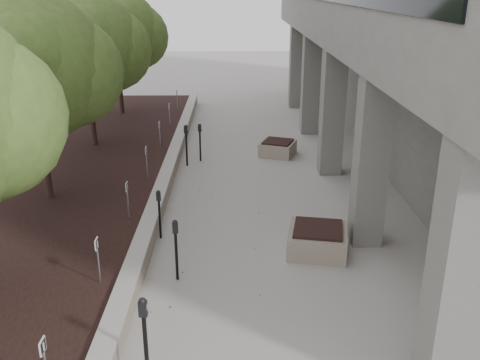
{
  "coord_description": "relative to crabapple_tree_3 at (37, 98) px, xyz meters",
  "views": [
    {
      "loc": [
        0.26,
        -5.41,
        5.84
      ],
      "look_at": [
        0.41,
        7.14,
        1.17
      ],
      "focal_mm": 39.34,
      "sensor_mm": 36.0,
      "label": 1
    }
  ],
  "objects": [
    {
      "name": "crabapple_tree_3",
      "position": [
        0.0,
        0.0,
        0.0
      ],
      "size": [
        4.6,
        4.0,
        5.44
      ],
      "primitive_type": null,
      "color": "#416025",
      "rests_on": "planting_bed"
    },
    {
      "name": "parking_sign_7",
      "position": [
        2.45,
        7.5,
        -2.24
      ],
      "size": [
        0.04,
        0.22,
        0.96
      ],
      "primitive_type": null,
      "color": "black",
      "rests_on": "planting_bed"
    },
    {
      "name": "parking_sign_8",
      "position": [
        2.45,
        10.5,
        -2.24
      ],
      "size": [
        0.04,
        0.22,
        0.96
      ],
      "primitive_type": null,
      "color": "black",
      "rests_on": "planting_bed"
    },
    {
      "name": "parking_sign_5",
      "position": [
        2.45,
        1.5,
        -2.24
      ],
      "size": [
        0.04,
        0.22,
        0.96
      ],
      "primitive_type": null,
      "color": "black",
      "rests_on": "planting_bed"
    },
    {
      "name": "crabapple_tree_4",
      "position": [
        0.0,
        5.0,
        0.0
      ],
      "size": [
        4.6,
        4.0,
        5.44
      ],
      "primitive_type": null,
      "color": "#416025",
      "rests_on": "planting_bed"
    },
    {
      "name": "crabapple_tree_5",
      "position": [
        0.0,
        10.0,
        0.0
      ],
      "size": [
        4.6,
        4.0,
        5.44
      ],
      "primitive_type": null,
      "color": "#416025",
      "rests_on": "planting_bed"
    },
    {
      "name": "parking_meter_5",
      "position": [
        3.88,
        4.24,
        -2.44
      ],
      "size": [
        0.15,
        0.12,
        1.35
      ],
      "primitive_type": null,
      "rotation": [
        0.0,
        0.0,
        -0.23
      ],
      "color": "black",
      "rests_on": "ground"
    },
    {
      "name": "planter_front",
      "position": [
        6.99,
        -2.51,
        -2.81
      ],
      "size": [
        1.54,
        1.54,
        0.61
      ],
      "primitive_type": null,
      "rotation": [
        0.0,
        0.0,
        -0.19
      ],
      "color": "gray",
      "rests_on": "ground"
    },
    {
      "name": "parking_meter_1",
      "position": [
        3.69,
        -6.75,
        -2.36
      ],
      "size": [
        0.16,
        0.12,
        1.52
      ],
      "primitive_type": null,
      "rotation": [
        0.0,
        0.0,
        -0.07
      ],
      "color": "black",
      "rests_on": "ground"
    },
    {
      "name": "planter_back",
      "position": [
        6.65,
        4.9,
        -2.85
      ],
      "size": [
        1.48,
        1.48,
        0.54
      ],
      "primitive_type": null,
      "rotation": [
        0.0,
        0.0,
        -0.35
      ],
      "color": "gray",
      "rests_on": "ground"
    },
    {
      "name": "parking_meter_4",
      "position": [
        3.44,
        3.72,
        -2.4
      ],
      "size": [
        0.16,
        0.14,
        1.45
      ],
      "primitive_type": null,
      "rotation": [
        0.0,
        0.0,
        -0.26
      ],
      "color": "black",
      "rests_on": "ground"
    },
    {
      "name": "parking_sign_6",
      "position": [
        2.45,
        4.5,
        -2.24
      ],
      "size": [
        0.04,
        0.22,
        0.96
      ],
      "primitive_type": null,
      "color": "black",
      "rests_on": "planting_bed"
    },
    {
      "name": "berry_scatter",
      "position": [
        4.7,
        -3.0,
        -3.11
      ],
      "size": [
        3.3,
        14.1,
        0.02
      ],
      "primitive_type": null,
      "color": "maroon",
      "rests_on": "ground"
    },
    {
      "name": "parking_sign_4",
      "position": [
        2.45,
        -1.5,
        -2.24
      ],
      "size": [
        0.04,
        0.22,
        0.96
      ],
      "primitive_type": null,
      "color": "black",
      "rests_on": "planting_bed"
    },
    {
      "name": "parking_sign_3",
      "position": [
        2.45,
        -4.5,
        -2.24
      ],
      "size": [
        0.04,
        0.22,
        0.96
      ],
      "primitive_type": null,
      "color": "black",
      "rests_on": "planting_bed"
    },
    {
      "name": "parking_meter_2",
      "position": [
        3.85,
        -3.72,
        -2.43
      ],
      "size": [
        0.15,
        0.12,
        1.38
      ],
      "primitive_type": null,
      "rotation": [
        0.0,
        0.0,
        0.16
      ],
      "color": "black",
      "rests_on": "ground"
    },
    {
      "name": "parking_meter_3",
      "position": [
        3.25,
        -1.78,
        -2.49
      ],
      "size": [
        0.13,
        0.1,
        1.26
      ],
      "primitive_type": null,
      "rotation": [
        0.0,
        0.0,
        0.07
      ],
      "color": "black",
      "rests_on": "ground"
    },
    {
      "name": "retaining_wall",
      "position": [
        2.97,
        1.0,
        -2.87
      ],
      "size": [
        0.39,
        26.0,
        0.5
      ],
      "primitive_type": null,
      "color": "gray",
      "rests_on": "ground"
    },
    {
      "name": "planting_bed",
      "position": [
        -0.7,
        1.0,
        -2.92
      ],
      "size": [
        7.0,
        26.0,
        0.4
      ],
      "primitive_type": "cube",
      "color": "black",
      "rests_on": "ground"
    }
  ]
}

